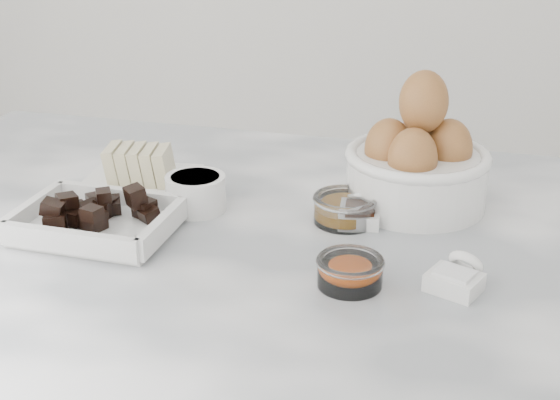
{
  "coord_description": "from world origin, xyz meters",
  "views": [
    {
      "loc": [
        0.25,
        -0.84,
        1.37
      ],
      "look_at": [
        0.02,
        0.03,
        0.98
      ],
      "focal_mm": 50.0,
      "sensor_mm": 36.0,
      "label": 1
    }
  ],
  "objects_px": {
    "vanilla_spoon": "(360,214)",
    "egg_bowl": "(417,163)",
    "honey_bowl": "(345,208)",
    "butter_plate": "(136,174)",
    "salt_spoon": "(457,277)",
    "zest_bowl": "(350,270)",
    "sugar_ramekin": "(196,191)",
    "chocolate_dish": "(96,217)"
  },
  "relations": [
    {
      "from": "zest_bowl",
      "to": "butter_plate",
      "type": "bearing_deg",
      "value": 150.68
    },
    {
      "from": "vanilla_spoon",
      "to": "egg_bowl",
      "type": "bearing_deg",
      "value": 51.52
    },
    {
      "from": "chocolate_dish",
      "to": "egg_bowl",
      "type": "bearing_deg",
      "value": 27.32
    },
    {
      "from": "honey_bowl",
      "to": "butter_plate",
      "type": "bearing_deg",
      "value": 174.12
    },
    {
      "from": "honey_bowl",
      "to": "sugar_ramekin",
      "type": "bearing_deg",
      "value": -176.37
    },
    {
      "from": "honey_bowl",
      "to": "vanilla_spoon",
      "type": "relative_size",
      "value": 1.28
    },
    {
      "from": "salt_spoon",
      "to": "sugar_ramekin",
      "type": "bearing_deg",
      "value": 160.38
    },
    {
      "from": "butter_plate",
      "to": "honey_bowl",
      "type": "relative_size",
      "value": 1.99
    },
    {
      "from": "sugar_ramekin",
      "to": "honey_bowl",
      "type": "height_order",
      "value": "sugar_ramekin"
    },
    {
      "from": "sugar_ramekin",
      "to": "honey_bowl",
      "type": "bearing_deg",
      "value": 3.63
    },
    {
      "from": "chocolate_dish",
      "to": "vanilla_spoon",
      "type": "height_order",
      "value": "chocolate_dish"
    },
    {
      "from": "butter_plate",
      "to": "salt_spoon",
      "type": "bearing_deg",
      "value": -20.29
    },
    {
      "from": "sugar_ramekin",
      "to": "zest_bowl",
      "type": "xyz_separation_m",
      "value": [
        0.24,
        -0.15,
        -0.01
      ]
    },
    {
      "from": "egg_bowl",
      "to": "salt_spoon",
      "type": "xyz_separation_m",
      "value": [
        0.07,
        -0.22,
        -0.05
      ]
    },
    {
      "from": "salt_spoon",
      "to": "butter_plate",
      "type": "bearing_deg",
      "value": 159.71
    },
    {
      "from": "sugar_ramekin",
      "to": "chocolate_dish",
      "type": "bearing_deg",
      "value": -132.91
    },
    {
      "from": "vanilla_spoon",
      "to": "sugar_ramekin",
      "type": "bearing_deg",
      "value": -176.11
    },
    {
      "from": "egg_bowl",
      "to": "vanilla_spoon",
      "type": "xyz_separation_m",
      "value": [
        -0.06,
        -0.08,
        -0.05
      ]
    },
    {
      "from": "chocolate_dish",
      "to": "salt_spoon",
      "type": "distance_m",
      "value": 0.45
    },
    {
      "from": "butter_plate",
      "to": "egg_bowl",
      "type": "bearing_deg",
      "value": 7.09
    },
    {
      "from": "sugar_ramekin",
      "to": "zest_bowl",
      "type": "height_order",
      "value": "sugar_ramekin"
    },
    {
      "from": "zest_bowl",
      "to": "honey_bowl",
      "type": "bearing_deg",
      "value": 102.56
    },
    {
      "from": "egg_bowl",
      "to": "zest_bowl",
      "type": "height_order",
      "value": "egg_bowl"
    },
    {
      "from": "butter_plate",
      "to": "salt_spoon",
      "type": "xyz_separation_m",
      "value": [
        0.46,
        -0.17,
        -0.01
      ]
    },
    {
      "from": "salt_spoon",
      "to": "zest_bowl",
      "type": "bearing_deg",
      "value": -168.27
    },
    {
      "from": "butter_plate",
      "to": "egg_bowl",
      "type": "relative_size",
      "value": 0.87
    },
    {
      "from": "vanilla_spoon",
      "to": "honey_bowl",
      "type": "bearing_deg",
      "value": -173.51
    },
    {
      "from": "butter_plate",
      "to": "sugar_ramekin",
      "type": "relative_size",
      "value": 2.1
    },
    {
      "from": "salt_spoon",
      "to": "honey_bowl",
      "type": "bearing_deg",
      "value": 137.51
    },
    {
      "from": "zest_bowl",
      "to": "vanilla_spoon",
      "type": "xyz_separation_m",
      "value": [
        -0.02,
        0.16,
        -0.0
      ]
    },
    {
      "from": "vanilla_spoon",
      "to": "salt_spoon",
      "type": "bearing_deg",
      "value": -46.95
    },
    {
      "from": "sugar_ramekin",
      "to": "vanilla_spoon",
      "type": "height_order",
      "value": "sugar_ramekin"
    },
    {
      "from": "chocolate_dish",
      "to": "honey_bowl",
      "type": "height_order",
      "value": "chocolate_dish"
    },
    {
      "from": "butter_plate",
      "to": "salt_spoon",
      "type": "distance_m",
      "value": 0.49
    },
    {
      "from": "vanilla_spoon",
      "to": "salt_spoon",
      "type": "relative_size",
      "value": 0.83
    },
    {
      "from": "zest_bowl",
      "to": "vanilla_spoon",
      "type": "height_order",
      "value": "vanilla_spoon"
    },
    {
      "from": "sugar_ramekin",
      "to": "vanilla_spoon",
      "type": "distance_m",
      "value": 0.22
    },
    {
      "from": "zest_bowl",
      "to": "egg_bowl",
      "type": "bearing_deg",
      "value": 79.32
    },
    {
      "from": "butter_plate",
      "to": "vanilla_spoon",
      "type": "xyz_separation_m",
      "value": [
        0.33,
        -0.03,
        -0.01
      ]
    },
    {
      "from": "sugar_ramekin",
      "to": "vanilla_spoon",
      "type": "relative_size",
      "value": 1.21
    },
    {
      "from": "zest_bowl",
      "to": "salt_spoon",
      "type": "relative_size",
      "value": 0.96
    },
    {
      "from": "butter_plate",
      "to": "vanilla_spoon",
      "type": "relative_size",
      "value": 2.55
    }
  ]
}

